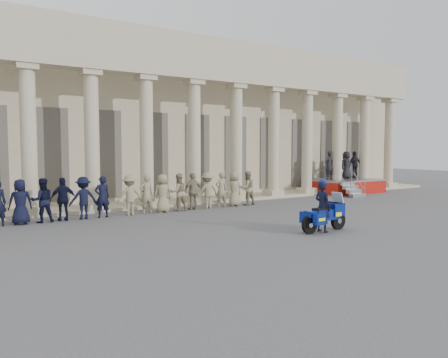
# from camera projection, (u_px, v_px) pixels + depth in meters

# --- Properties ---
(ground) EXTENTS (90.00, 90.00, 0.00)m
(ground) POSITION_uv_depth(u_px,v_px,m) (274.00, 231.00, 15.02)
(ground) COLOR #4D4D50
(ground) RESTS_ON ground
(building) EXTENTS (40.00, 12.50, 9.00)m
(building) POSITION_uv_depth(u_px,v_px,m) (123.00, 121.00, 27.08)
(building) COLOR tan
(building) RESTS_ON ground
(officer_rank) EXTENTS (18.22, 0.65, 1.71)m
(officer_rank) POSITION_uv_depth(u_px,v_px,m) (66.00, 199.00, 17.17)
(officer_rank) COLOR black
(officer_rank) RESTS_ON ground
(reviewing_stand) EXTENTS (4.34, 4.14, 2.66)m
(reviewing_stand) POSITION_uv_depth(u_px,v_px,m) (344.00, 171.00, 28.22)
(reviewing_stand) COLOR gray
(reviewing_stand) RESTS_ON ground
(motorcycle) EXTENTS (2.06, 0.85, 1.32)m
(motorcycle) POSITION_uv_depth(u_px,v_px,m) (325.00, 215.00, 14.92)
(motorcycle) COLOR black
(motorcycle) RESTS_ON ground
(rider) EXTENTS (0.44, 0.65, 1.83)m
(rider) POSITION_uv_depth(u_px,v_px,m) (323.00, 205.00, 14.83)
(rider) COLOR black
(rider) RESTS_ON ground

